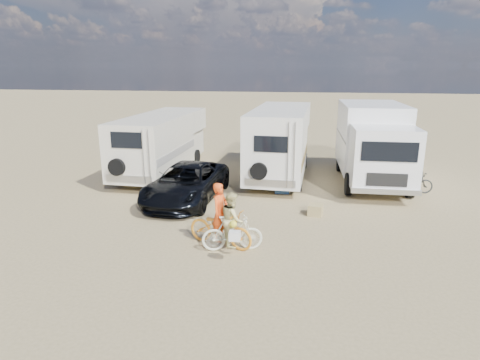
% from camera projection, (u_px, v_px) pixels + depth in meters
% --- Properties ---
extents(ground, '(140.00, 140.00, 0.00)m').
position_uv_depth(ground, '(254.00, 236.00, 12.41)').
color(ground, tan).
rests_on(ground, ground).
extents(rv_main, '(2.62, 6.79, 3.14)m').
position_uv_depth(rv_main, '(280.00, 144.00, 18.51)').
color(rv_main, silver).
rests_on(rv_main, ground).
extents(rv_left, '(2.54, 7.13, 2.77)m').
position_uv_depth(rv_left, '(162.00, 145.00, 19.24)').
color(rv_left, white).
rests_on(rv_left, ground).
extents(box_truck, '(2.65, 6.44, 3.36)m').
position_uv_depth(box_truck, '(373.00, 145.00, 17.54)').
color(box_truck, white).
rests_on(box_truck, ground).
extents(dark_suv, '(2.60, 5.08, 1.37)m').
position_uv_depth(dark_suv, '(187.00, 183.00, 15.51)').
color(dark_suv, black).
rests_on(dark_suv, ground).
extents(bike_man, '(2.15, 1.38, 1.07)m').
position_uv_depth(bike_man, '(220.00, 228.00, 11.60)').
color(bike_man, orange).
rests_on(bike_man, ground).
extents(bike_woman, '(1.76, 0.88, 1.02)m').
position_uv_depth(bike_woman, '(232.00, 233.00, 11.30)').
color(bike_woman, beige).
rests_on(bike_woman, ground).
extents(rider_man, '(0.59, 0.71, 1.67)m').
position_uv_depth(rider_man, '(220.00, 218.00, 11.52)').
color(rider_man, '#F04E17').
rests_on(rider_man, ground).
extents(rider_woman, '(0.73, 0.85, 1.51)m').
position_uv_depth(rider_woman, '(232.00, 225.00, 11.23)').
color(rider_woman, '#D1C57D').
rests_on(rider_woman, ground).
extents(bike_parked, '(1.75, 0.72, 0.90)m').
position_uv_depth(bike_parked, '(411.00, 182.00, 16.46)').
color(bike_parked, black).
rests_on(bike_parked, ground).
extents(cooler, '(0.61, 0.48, 0.46)m').
position_uv_depth(cooler, '(282.00, 187.00, 16.54)').
color(cooler, '#2F5591').
rests_on(cooler, ground).
extents(crate, '(0.55, 0.55, 0.38)m').
position_uv_depth(crate, '(315.00, 210.00, 14.07)').
color(crate, '#9C8853').
rests_on(crate, ground).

